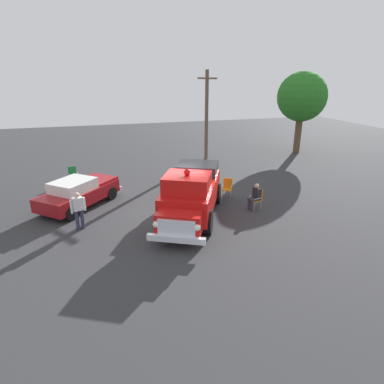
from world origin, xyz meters
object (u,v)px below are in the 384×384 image
at_px(vintage_fire_truck, 191,193).
at_px(spectator_seated, 255,196).
at_px(oak_tree_left, 302,97).
at_px(lawn_chair_near_truck, 257,197).
at_px(lawn_chair_spare, 227,186).
at_px(lawn_chair_by_car, 73,174).
at_px(spectator_standing, 78,208).
at_px(utility_pole, 207,114).
at_px(classic_hot_rod, 79,192).

bearing_deg(vintage_fire_truck, spectator_seated, -179.21).
xyz_separation_m(vintage_fire_truck, oak_tree_left, (-12.10, -10.14, 3.30)).
xyz_separation_m(lawn_chair_near_truck, lawn_chair_spare, (0.78, -1.91, 0.00)).
bearing_deg(lawn_chair_by_car, vintage_fire_truck, 129.31).
xyz_separation_m(spectator_standing, utility_pole, (-9.04, -10.09, 2.46)).
relative_size(classic_hot_rod, utility_pole, 0.69).
bearing_deg(vintage_fire_truck, spectator_standing, -1.25).
relative_size(lawn_chair_near_truck, lawn_chair_by_car, 1.00).
bearing_deg(oak_tree_left, lawn_chair_by_car, 10.97).
relative_size(lawn_chair_by_car, oak_tree_left, 0.16).
bearing_deg(oak_tree_left, vintage_fire_truck, 39.97).
relative_size(lawn_chair_spare, spectator_standing, 0.61).
relative_size(classic_hot_rod, lawn_chair_by_car, 4.41).
bearing_deg(oak_tree_left, utility_pole, -0.40).
height_order(spectator_seated, spectator_standing, spectator_standing).
xyz_separation_m(classic_hot_rod, lawn_chair_near_truck, (-8.40, 2.72, -0.16)).
height_order(vintage_fire_truck, utility_pole, utility_pole).
bearing_deg(utility_pole, lawn_chair_near_truck, 85.89).
distance_m(lawn_chair_near_truck, spectator_standing, 8.32).
distance_m(vintage_fire_truck, lawn_chair_near_truck, 3.44).
xyz_separation_m(classic_hot_rod, lawn_chair_by_car, (0.50, -3.92, -0.16)).
xyz_separation_m(oak_tree_left, utility_pole, (7.99, -0.06, -1.08)).
bearing_deg(vintage_fire_truck, classic_hot_rod, -29.23).
bearing_deg(spectator_seated, lawn_chair_spare, -71.41).
bearing_deg(classic_hot_rod, vintage_fire_truck, 150.77).
xyz_separation_m(lawn_chair_by_car, lawn_chair_spare, (-8.11, 4.74, 0.00)).
xyz_separation_m(vintage_fire_truck, spectator_seated, (-3.26, -0.05, -0.50)).
bearing_deg(utility_pole, spectator_seated, 85.19).
xyz_separation_m(lawn_chair_near_truck, lawn_chair_by_car, (8.89, -6.65, 0.00)).
bearing_deg(utility_pole, spectator_standing, 48.15).
bearing_deg(vintage_fire_truck, lawn_chair_spare, -142.55).
bearing_deg(oak_tree_left, classic_hot_rod, 23.21).
bearing_deg(lawn_chair_near_truck, lawn_chair_spare, -67.75).
bearing_deg(lawn_chair_by_car, lawn_chair_spare, 149.73).
distance_m(lawn_chair_near_truck, lawn_chair_spare, 2.07).
bearing_deg(lawn_chair_near_truck, spectator_seated, 15.97).
distance_m(lawn_chair_by_car, utility_pole, 10.61).
bearing_deg(lawn_chair_spare, classic_hot_rod, -6.08).
height_order(lawn_chair_by_car, lawn_chair_spare, same).
bearing_deg(vintage_fire_truck, lawn_chair_near_truck, -178.62).
relative_size(lawn_chair_by_car, lawn_chair_spare, 1.00).
relative_size(lawn_chair_by_car, spectator_seated, 0.79).
distance_m(spectator_seated, utility_pole, 10.55).
relative_size(vintage_fire_truck, classic_hot_rod, 1.40).
bearing_deg(spectator_seated, utility_pole, -94.81).
bearing_deg(oak_tree_left, spectator_seated, 48.79).
distance_m(classic_hot_rod, spectator_standing, 2.71).
height_order(lawn_chair_near_truck, utility_pole, utility_pole).
relative_size(vintage_fire_truck, spectator_seated, 4.88).
distance_m(lawn_chair_spare, utility_pole, 8.81).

